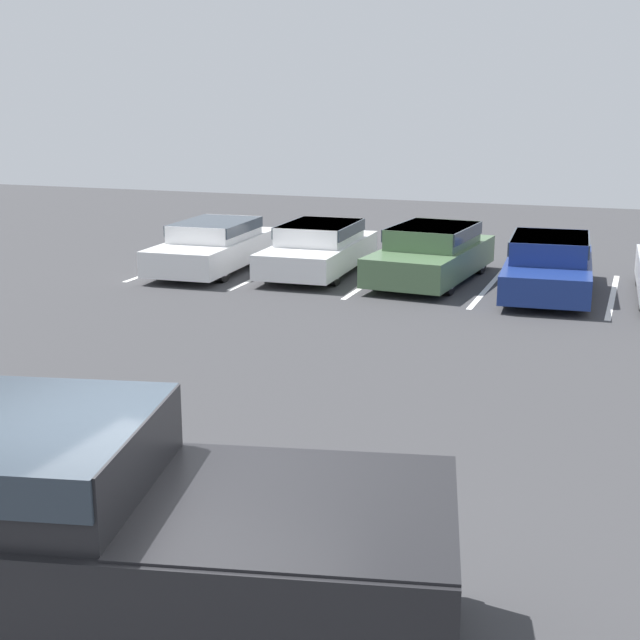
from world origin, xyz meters
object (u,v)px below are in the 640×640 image
at_px(pickup_truck, 51,532).
at_px(parked_sedan_c, 432,252).
at_px(parked_sedan_d, 549,263).
at_px(parked_sedan_a, 215,244).
at_px(parked_sedan_b, 319,246).

height_order(pickup_truck, parked_sedan_c, pickup_truck).
bearing_deg(parked_sedan_d, pickup_truck, -12.69).
relative_size(parked_sedan_a, parked_sedan_d, 1.00).
xyz_separation_m(pickup_truck, parked_sedan_a, (-5.77, 14.23, -0.28)).
xyz_separation_m(parked_sedan_b, parked_sedan_d, (5.39, -0.44, 0.01)).
xyz_separation_m(parked_sedan_a, parked_sedan_b, (2.55, 0.46, 0.01)).
height_order(parked_sedan_a, parked_sedan_c, parked_sedan_c).
relative_size(parked_sedan_b, parked_sedan_c, 0.97).
distance_m(parked_sedan_a, parked_sedan_d, 7.94).
relative_size(parked_sedan_a, parked_sedan_c, 1.01).
bearing_deg(pickup_truck, parked_sedan_d, 68.62).
distance_m(parked_sedan_a, parked_sedan_c, 5.31).
bearing_deg(parked_sedan_b, parked_sedan_a, -82.02).
xyz_separation_m(pickup_truck, parked_sedan_d, (2.17, 14.25, -0.26)).
relative_size(pickup_truck, parked_sedan_c, 1.40).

